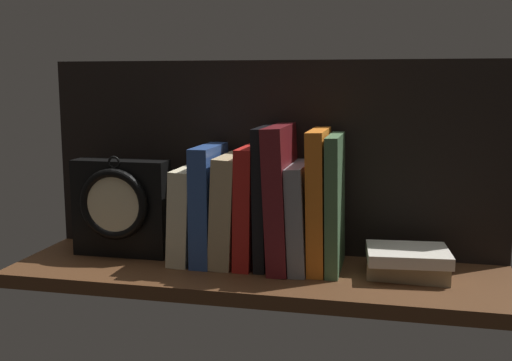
# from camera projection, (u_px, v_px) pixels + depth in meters

# --- Properties ---
(ground_plane) EXTENTS (0.90, 0.26, 0.03)m
(ground_plane) POSITION_uv_depth(u_px,v_px,m) (257.00, 276.00, 1.12)
(ground_plane) COLOR #4C2D19
(back_panel) EXTENTS (0.90, 0.01, 0.37)m
(back_panel) POSITION_uv_depth(u_px,v_px,m) (272.00, 158.00, 1.20)
(back_panel) COLOR black
(back_panel) RESTS_ON ground_plane
(book_cream_twain) EXTENTS (0.05, 0.14, 0.18)m
(book_cream_twain) POSITION_uv_depth(u_px,v_px,m) (189.00, 214.00, 1.16)
(book_cream_twain) COLOR beige
(book_cream_twain) RESTS_ON ground_plane
(book_blue_modern) EXTENTS (0.04, 0.14, 0.22)m
(book_blue_modern) POSITION_uv_depth(u_px,v_px,m) (209.00, 204.00, 1.15)
(book_blue_modern) COLOR #2D4C8E
(book_blue_modern) RESTS_ON ground_plane
(book_tan_shortstories) EXTENTS (0.05, 0.14, 0.20)m
(book_tan_shortstories) POSITION_uv_depth(u_px,v_px,m) (230.00, 209.00, 1.14)
(book_tan_shortstories) COLOR tan
(book_tan_shortstories) RESTS_ON ground_plane
(book_red_requiem) EXTENTS (0.03, 0.14, 0.22)m
(book_red_requiem) POSITION_uv_depth(u_px,v_px,m) (250.00, 205.00, 1.13)
(book_red_requiem) COLOR red
(book_red_requiem) RESTS_ON ground_plane
(book_black_skeptic) EXTENTS (0.03, 0.14, 0.25)m
(book_black_skeptic) POSITION_uv_depth(u_px,v_px,m) (265.00, 196.00, 1.13)
(book_black_skeptic) COLOR black
(book_black_skeptic) RESTS_ON ground_plane
(book_maroon_dawkins) EXTENTS (0.05, 0.17, 0.26)m
(book_maroon_dawkins) POSITION_uv_depth(u_px,v_px,m) (282.00, 196.00, 1.12)
(book_maroon_dawkins) COLOR maroon
(book_maroon_dawkins) RESTS_ON ground_plane
(book_gray_chess) EXTENTS (0.04, 0.16, 0.19)m
(book_gray_chess) POSITION_uv_depth(u_px,v_px,m) (301.00, 216.00, 1.12)
(book_gray_chess) COLOR gray
(book_gray_chess) RESTS_ON ground_plane
(book_orange_pandolfini) EXTENTS (0.04, 0.15, 0.25)m
(book_orange_pandolfini) POSITION_uv_depth(u_px,v_px,m) (319.00, 200.00, 1.10)
(book_orange_pandolfini) COLOR orange
(book_orange_pandolfini) RESTS_ON ground_plane
(book_green_romantic) EXTENTS (0.03, 0.15, 0.24)m
(book_green_romantic) POSITION_uv_depth(u_px,v_px,m) (335.00, 203.00, 1.10)
(book_green_romantic) COLOR #476B44
(book_green_romantic) RESTS_ON ground_plane
(framed_clock) EXTENTS (0.19, 0.06, 0.20)m
(framed_clock) POSITION_uv_depth(u_px,v_px,m) (120.00, 207.00, 1.19)
(framed_clock) COLOR black
(framed_clock) RESTS_ON ground_plane
(book_stack_side) EXTENTS (0.15, 0.12, 0.05)m
(book_stack_side) POSITION_uv_depth(u_px,v_px,m) (409.00, 262.00, 1.07)
(book_stack_side) COLOR #9E8966
(book_stack_side) RESTS_ON ground_plane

